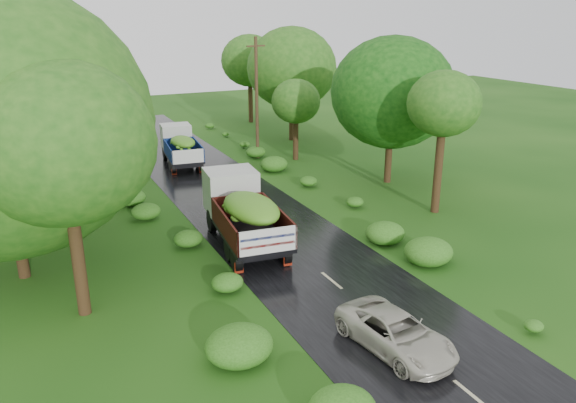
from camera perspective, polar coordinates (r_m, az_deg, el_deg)
ground at (r=20.06m, az=10.32°, el=-12.58°), size 120.00×120.00×0.00m
road at (r=23.74m, az=3.25°, el=-7.05°), size 6.50×80.00×0.02m
road_lines at (r=24.52m, az=2.11°, el=-6.11°), size 0.12×69.60×0.00m
truck_near at (r=26.02m, az=-4.66°, el=-0.73°), size 3.23×7.29×2.97m
truck_far at (r=40.40m, az=-10.90°, el=5.70°), size 2.77×6.22×2.53m
car at (r=18.69m, az=10.88°, el=-12.95°), size 2.52×4.52×1.19m
utility_pole at (r=41.08m, az=-3.20°, el=10.54°), size 1.51×0.42×8.68m
trees_left at (r=34.79m, az=-25.52°, el=10.86°), size 7.19×32.96×9.16m
trees_right at (r=42.05m, az=3.20°, el=12.28°), size 5.97×31.47×7.69m
shrubs at (r=31.19m, az=-4.75°, el=0.04°), size 11.90×44.00×0.70m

